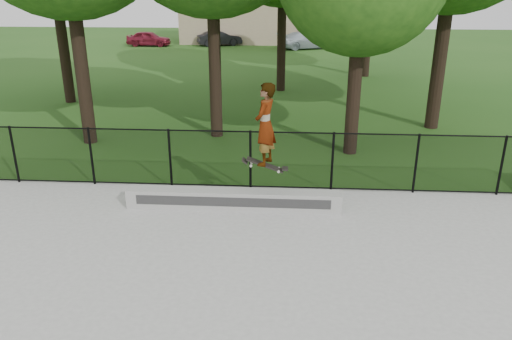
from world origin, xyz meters
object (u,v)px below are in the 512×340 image
object	(u,v)px
grind_ledge	(233,199)
skater_airborne	(265,126)
car_c	(306,40)
car_a	(149,38)
car_b	(219,38)

from	to	relation	value
grind_ledge	skater_airborne	bearing A→B (deg)	-7.92
grind_ledge	skater_airborne	xyz separation A→B (m)	(0.72, -0.10, 1.78)
car_c	grind_ledge	bearing A→B (deg)	151.23
grind_ledge	car_c	world-z (taller)	car_c
grind_ledge	skater_airborne	size ratio (longest dim) A/B	2.44
grind_ledge	car_a	distance (m)	31.06
car_a	skater_airborne	world-z (taller)	skater_airborne
car_b	skater_airborne	xyz separation A→B (m)	(5.13, -30.16, 1.49)
grind_ledge	car_c	distance (m)	28.65
grind_ledge	car_b	size ratio (longest dim) A/B	1.55
car_a	car_c	bearing A→B (deg)	-91.91
car_a	car_c	xyz separation A→B (m)	(12.34, -0.87, 0.04)
grind_ledge	car_b	world-z (taller)	car_b
car_a	skater_airborne	distance (m)	31.42
car_a	car_b	distance (m)	5.57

